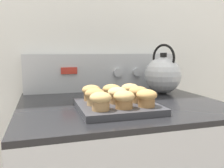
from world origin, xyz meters
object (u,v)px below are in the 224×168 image
(muffin_r0_c1, at_px, (124,99))
(muffin_r2_c1, at_px, (112,91))
(muffin_r2_c0, at_px, (91,92))
(muffin_pan, at_px, (117,106))
(muffin_r1_c0, at_px, (95,96))
(tea_kettle, at_px, (163,75))
(muffin_r0_c2, at_px, (147,97))
(muffin_r1_c1, at_px, (117,95))
(muffin_r1_c2, at_px, (138,94))
(muffin_r2_c2, at_px, (130,90))
(muffin_r0_c0, at_px, (101,100))

(muffin_r0_c1, bearing_deg, muffin_r2_c1, 88.59)
(muffin_r0_c1, bearing_deg, muffin_r2_c0, 115.51)
(muffin_r2_c1, bearing_deg, muffin_pan, -92.12)
(muffin_r1_c0, height_order, tea_kettle, tea_kettle)
(muffin_r0_c1, relative_size, tea_kettle, 0.29)
(muffin_r2_c0, bearing_deg, muffin_r0_c1, -64.49)
(muffin_r0_c2, distance_m, muffin_r1_c1, 0.11)
(muffin_r2_c0, bearing_deg, muffin_pan, -46.61)
(muffin_pan, distance_m, muffin_r1_c2, 0.09)
(muffin_r1_c0, bearing_deg, muffin_r0_c2, -24.92)
(muffin_pan, relative_size, muffin_r2_c1, 3.92)
(tea_kettle, bearing_deg, muffin_r2_c2, -143.54)
(muffin_pan, bearing_deg, muffin_r1_c0, -179.12)
(muffin_r0_c0, bearing_deg, muffin_r0_c1, 0.87)
(muffin_pan, height_order, muffin_r1_c2, muffin_r1_c2)
(muffin_r0_c1, distance_m, muffin_r2_c2, 0.17)
(muffin_r1_c1, height_order, muffin_r2_c0, same)
(muffin_r0_c1, relative_size, muffin_r2_c2, 1.00)
(tea_kettle, bearing_deg, muffin_r2_c1, -150.85)
(tea_kettle, bearing_deg, muffin_r1_c0, -147.47)
(muffin_r2_c0, xyz_separation_m, muffin_r2_c1, (0.08, -0.00, 0.00))
(muffin_r1_c0, bearing_deg, muffin_pan, 0.88)
(muffin_r1_c0, bearing_deg, muffin_r2_c1, 43.26)
(muffin_r0_c2, relative_size, tea_kettle, 0.29)
(muffin_r1_c1, relative_size, muffin_r2_c0, 1.00)
(muffin_r2_c2, bearing_deg, muffin_r0_c1, -117.48)
(muffin_r1_c2, xyz_separation_m, tea_kettle, (0.23, 0.25, 0.04))
(muffin_r1_c2, bearing_deg, muffin_r1_c1, 176.07)
(muffin_r1_c1, xyz_separation_m, muffin_r2_c0, (-0.08, 0.08, 0.00))
(muffin_r2_c2, bearing_deg, muffin_r0_c2, -89.65)
(muffin_r0_c0, distance_m, muffin_r1_c0, 0.07)
(muffin_r1_c2, bearing_deg, muffin_r0_c2, -90.42)
(muffin_r0_c1, relative_size, muffin_r0_c2, 1.00)
(muffin_r2_c0, distance_m, muffin_r2_c2, 0.15)
(muffin_r2_c0, bearing_deg, muffin_r2_c2, -1.66)
(muffin_r2_c1, bearing_deg, muffin_r0_c2, -63.34)
(tea_kettle, bearing_deg, muffin_r1_c2, -132.93)
(muffin_r0_c0, bearing_deg, muffin_r2_c2, 44.28)
(muffin_r1_c1, bearing_deg, tea_kettle, 38.46)
(muffin_pan, bearing_deg, muffin_r2_c1, 87.88)
(muffin_r0_c2, bearing_deg, muffin_r2_c1, 116.66)
(muffin_r1_c2, relative_size, muffin_r2_c2, 1.00)
(muffin_r1_c1, xyz_separation_m, muffin_r1_c2, (0.08, -0.01, 0.00))
(muffin_r0_c1, xyz_separation_m, muffin_r2_c2, (0.08, 0.15, 0.00))
(muffin_r2_c2, height_order, tea_kettle, tea_kettle)
(muffin_r2_c1, bearing_deg, muffin_r1_c2, -46.10)
(muffin_pan, relative_size, muffin_r1_c1, 3.92)
(muffin_r1_c0, xyz_separation_m, muffin_r1_c1, (0.08, 0.00, 0.00))
(muffin_r0_c2, bearing_deg, muffin_r1_c2, 89.58)
(muffin_r2_c2, bearing_deg, muffin_r1_c2, -88.95)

